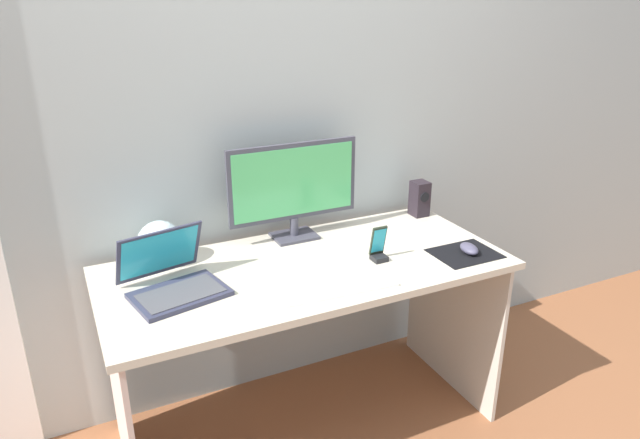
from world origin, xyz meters
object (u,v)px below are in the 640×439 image
(fishbowl, at_px, (160,243))
(keyboard_external, at_px, (337,288))
(phone_in_dock, at_px, (379,248))
(laptop, at_px, (173,280))
(speaker_right, at_px, (420,199))
(monitor, at_px, (294,187))
(mouse, at_px, (469,249))

(fishbowl, xyz_separation_m, keyboard_external, (0.50, -0.48, -0.08))
(keyboard_external, bearing_deg, phone_in_dock, 33.49)
(laptop, bearing_deg, speaker_right, 11.63)
(monitor, distance_m, phone_in_dock, 0.43)
(laptop, height_order, mouse, laptop)
(speaker_right, relative_size, laptop, 0.45)
(laptop, relative_size, fishbowl, 2.11)
(laptop, bearing_deg, keyboard_external, -24.36)
(mouse, bearing_deg, keyboard_external, -165.05)
(speaker_right, distance_m, fishbowl, 1.17)
(fishbowl, distance_m, mouse, 1.19)
(speaker_right, relative_size, fishbowl, 0.95)
(fishbowl, xyz_separation_m, phone_in_dock, (0.75, -0.34, -0.03))
(laptop, bearing_deg, mouse, -9.91)
(laptop, relative_size, phone_in_dock, 2.59)
(monitor, height_order, keyboard_external, monitor)
(keyboard_external, distance_m, mouse, 0.60)
(mouse, bearing_deg, phone_in_dock, 174.66)
(monitor, height_order, speaker_right, monitor)
(monitor, distance_m, keyboard_external, 0.53)
(fishbowl, height_order, keyboard_external, fishbowl)
(mouse, relative_size, phone_in_dock, 0.72)
(monitor, xyz_separation_m, speaker_right, (0.62, -0.01, -0.14))
(fishbowl, bearing_deg, speaker_right, -0.31)
(monitor, relative_size, phone_in_dock, 4.01)
(monitor, height_order, mouse, monitor)
(monitor, distance_m, fishbowl, 0.57)
(monitor, height_order, fishbowl, monitor)
(laptop, distance_m, mouse, 1.13)
(speaker_right, height_order, mouse, speaker_right)
(monitor, distance_m, speaker_right, 0.63)
(monitor, height_order, laptop, monitor)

